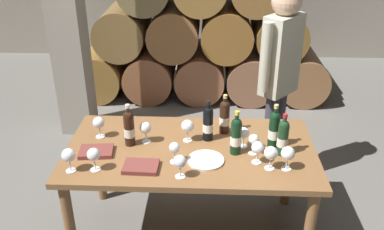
{
  "coord_description": "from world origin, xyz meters",
  "views": [
    {
      "loc": [
        0.11,
        -2.45,
        2.28
      ],
      "look_at": [
        0.0,
        0.2,
        0.91
      ],
      "focal_mm": 39.34,
      "sensor_mm": 36.0,
      "label": 1
    }
  ],
  "objects_px": {
    "wine_glass_7": "(99,123)",
    "wine_glass_8": "(188,126)",
    "wine_bottle_5": "(129,128)",
    "wine_glass_5": "(174,148)",
    "wine_bottle_3": "(283,137)",
    "wine_glass_2": "(288,154)",
    "wine_glass_11": "(94,155)",
    "wine_bottle_1": "(208,123)",
    "wine_glass_4": "(271,153)",
    "dining_table": "(191,159)",
    "leather_ledger": "(141,167)",
    "wine_glass_6": "(258,148)",
    "serving_plate": "(206,160)",
    "wine_bottle_0": "(274,129)",
    "wine_bottle_4": "(225,116)",
    "wine_glass_1": "(254,140)",
    "wine_bottle_2": "(236,136)",
    "wine_glass_10": "(69,156)",
    "wine_glass_0": "(146,128)",
    "tasting_notebook": "(96,151)",
    "wine_glass_3": "(180,162)",
    "sommelier_presenting": "(280,71)",
    "wine_glass_9": "(244,133)"
  },
  "relations": [
    {
      "from": "wine_bottle_5",
      "to": "wine_glass_5",
      "type": "xyz_separation_m",
      "value": [
        0.33,
        -0.21,
        -0.03
      ]
    },
    {
      "from": "wine_bottle_1",
      "to": "wine_glass_7",
      "type": "xyz_separation_m",
      "value": [
        -0.77,
        -0.0,
        -0.02
      ]
    },
    {
      "from": "dining_table",
      "to": "wine_glass_4",
      "type": "relative_size",
      "value": 10.68
    },
    {
      "from": "wine_glass_2",
      "to": "wine_glass_5",
      "type": "relative_size",
      "value": 1.1
    },
    {
      "from": "wine_glass_9",
      "to": "wine_glass_10",
      "type": "distance_m",
      "value": 1.15
    },
    {
      "from": "dining_table",
      "to": "wine_glass_7",
      "type": "distance_m",
      "value": 0.7
    },
    {
      "from": "wine_glass_2",
      "to": "wine_glass_11",
      "type": "height_order",
      "value": "wine_glass_2"
    },
    {
      "from": "wine_bottle_3",
      "to": "wine_glass_8",
      "type": "bearing_deg",
      "value": 167.4
    },
    {
      "from": "wine_glass_1",
      "to": "serving_plate",
      "type": "height_order",
      "value": "wine_glass_1"
    },
    {
      "from": "wine_glass_5",
      "to": "wine_glass_7",
      "type": "xyz_separation_m",
      "value": [
        -0.56,
        0.3,
        0.01
      ]
    },
    {
      "from": "wine_glass_1",
      "to": "wine_bottle_4",
      "type": "bearing_deg",
      "value": 123.4
    },
    {
      "from": "wine_glass_6",
      "to": "serving_plate",
      "type": "distance_m",
      "value": 0.34
    },
    {
      "from": "wine_bottle_1",
      "to": "tasting_notebook",
      "type": "xyz_separation_m",
      "value": [
        -0.74,
        -0.22,
        -0.12
      ]
    },
    {
      "from": "wine_bottle_3",
      "to": "wine_bottle_5",
      "type": "height_order",
      "value": "wine_bottle_5"
    },
    {
      "from": "wine_bottle_0",
      "to": "wine_glass_1",
      "type": "relative_size",
      "value": 2.22
    },
    {
      "from": "wine_glass_7",
      "to": "wine_glass_8",
      "type": "relative_size",
      "value": 0.98
    },
    {
      "from": "wine_bottle_2",
      "to": "wine_glass_6",
      "type": "height_order",
      "value": "wine_bottle_2"
    },
    {
      "from": "wine_glass_7",
      "to": "leather_ledger",
      "type": "distance_m",
      "value": 0.53
    },
    {
      "from": "wine_bottle_2",
      "to": "leather_ledger",
      "type": "relative_size",
      "value": 1.42
    },
    {
      "from": "tasting_notebook",
      "to": "wine_bottle_4",
      "type": "bearing_deg",
      "value": 14.7
    },
    {
      "from": "wine_bottle_5",
      "to": "leather_ledger",
      "type": "bearing_deg",
      "value": -67.82
    },
    {
      "from": "wine_glass_1",
      "to": "serving_plate",
      "type": "bearing_deg",
      "value": -161.19
    },
    {
      "from": "wine_glass_0",
      "to": "dining_table",
      "type": "bearing_deg",
      "value": -11.7
    },
    {
      "from": "dining_table",
      "to": "wine_bottle_5",
      "type": "bearing_deg",
      "value": 175.94
    },
    {
      "from": "wine_bottle_3",
      "to": "wine_glass_2",
      "type": "relative_size",
      "value": 1.84
    },
    {
      "from": "wine_glass_6",
      "to": "wine_bottle_2",
      "type": "bearing_deg",
      "value": 140.17
    },
    {
      "from": "wine_bottle_1",
      "to": "dining_table",
      "type": "bearing_deg",
      "value": -133.15
    },
    {
      "from": "wine_bottle_4",
      "to": "wine_glass_8",
      "type": "relative_size",
      "value": 1.83
    },
    {
      "from": "wine_glass_0",
      "to": "serving_plate",
      "type": "relative_size",
      "value": 0.65
    },
    {
      "from": "wine_glass_0",
      "to": "wine_glass_6",
      "type": "relative_size",
      "value": 1.01
    },
    {
      "from": "wine_glass_7",
      "to": "sommelier_presenting",
      "type": "height_order",
      "value": "sommelier_presenting"
    },
    {
      "from": "wine_bottle_2",
      "to": "wine_glass_6",
      "type": "bearing_deg",
      "value": -39.83
    },
    {
      "from": "wine_bottle_3",
      "to": "wine_glass_10",
      "type": "xyz_separation_m",
      "value": [
        -1.35,
        -0.26,
        -0.02
      ]
    },
    {
      "from": "wine_glass_2",
      "to": "serving_plate",
      "type": "xyz_separation_m",
      "value": [
        -0.51,
        0.07,
        -0.11
      ]
    },
    {
      "from": "wine_bottle_5",
      "to": "wine_glass_4",
      "type": "bearing_deg",
      "value": -15.38
    },
    {
      "from": "wine_glass_5",
      "to": "serving_plate",
      "type": "bearing_deg",
      "value": 5.91
    },
    {
      "from": "wine_glass_2",
      "to": "wine_bottle_1",
      "type": "bearing_deg",
      "value": 144.93
    },
    {
      "from": "wine_glass_6",
      "to": "wine_glass_4",
      "type": "bearing_deg",
      "value": -40.83
    },
    {
      "from": "wine_glass_6",
      "to": "wine_glass_3",
      "type": "bearing_deg",
      "value": -159.57
    },
    {
      "from": "wine_bottle_1",
      "to": "wine_glass_4",
      "type": "height_order",
      "value": "wine_bottle_1"
    },
    {
      "from": "wine_glass_5",
      "to": "wine_glass_4",
      "type": "bearing_deg",
      "value": -4.42
    },
    {
      "from": "wine_bottle_5",
      "to": "wine_bottle_1",
      "type": "bearing_deg",
      "value": 9.8
    },
    {
      "from": "wine_bottle_5",
      "to": "wine_glass_11",
      "type": "height_order",
      "value": "wine_bottle_5"
    },
    {
      "from": "wine_bottle_0",
      "to": "wine_glass_7",
      "type": "xyz_separation_m",
      "value": [
        -1.21,
        0.08,
        -0.03
      ]
    },
    {
      "from": "wine_glass_5",
      "to": "wine_glass_11",
      "type": "xyz_separation_m",
      "value": [
        -0.49,
        -0.11,
        0.01
      ]
    },
    {
      "from": "wine_bottle_0",
      "to": "wine_bottle_3",
      "type": "height_order",
      "value": "wine_bottle_0"
    },
    {
      "from": "wine_glass_9",
      "to": "wine_bottle_1",
      "type": "bearing_deg",
      "value": 159.1
    },
    {
      "from": "wine_glass_4",
      "to": "serving_plate",
      "type": "bearing_deg",
      "value": 170.51
    },
    {
      "from": "wine_glass_8",
      "to": "wine_glass_3",
      "type": "bearing_deg",
      "value": -92.93
    },
    {
      "from": "wine_bottle_0",
      "to": "wine_glass_5",
      "type": "bearing_deg",
      "value": -161.38
    }
  ]
}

